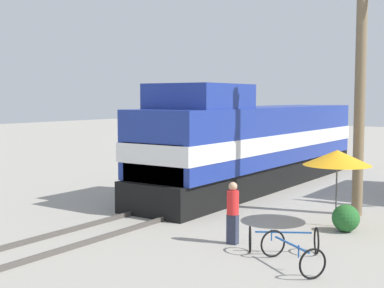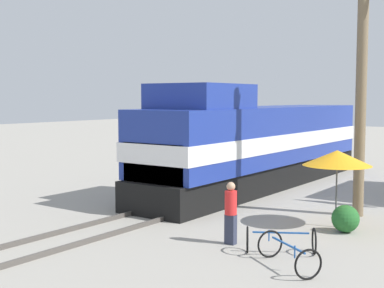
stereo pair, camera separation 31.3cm
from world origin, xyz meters
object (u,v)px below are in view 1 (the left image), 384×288
Objects in this scene: locomotive at (254,144)px; vendor_umbrella at (337,158)px; utility_pole at (360,90)px; bicycle_spare at (292,253)px; bicycle at (283,240)px; person_bystander at (233,210)px.

locomotive is 6.71× the size of vendor_umbrella.
utility_pole is at bearing 88.74° from vendor_umbrella.
locomotive is 8.52× the size of bicycle_spare.
bicycle_spare is at bearing 4.42° from bicycle.
utility_pole is (5.73, -3.16, 2.36)m from locomotive.
utility_pole is 3.50× the size of vendor_umbrella.
bicycle_spare is (6.24, -9.84, -1.63)m from locomotive.
utility_pole is 4.89× the size of person_bystander.
utility_pole is 6.96m from bicycle.
vendor_umbrella reaches higher than bicycle.
person_bystander is 0.91× the size of bicycle_spare.
vendor_umbrella is at bearing 41.34° from bicycle_spare.
bicycle is (-0.16, -5.70, -3.99)m from utility_pole.
locomotive is at bearing 66.92° from bicycle_spare.
vendor_umbrella is at bearing -42.29° from locomotive.
vendor_umbrella reaches higher than person_bystander.
person_bystander is at bearing -114.56° from vendor_umbrella.
person_bystander is 2.52m from bicycle_spare.
bicycle is (-0.12, -3.69, -1.84)m from vendor_umbrella.
utility_pole is at bearing 73.15° from person_bystander.
bicycle is 1.19m from bicycle_spare.
locomotive is at bearing 137.71° from vendor_umbrella.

